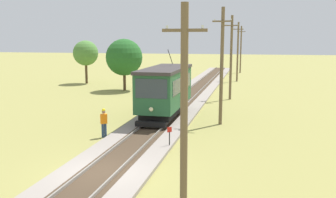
{
  "coord_description": "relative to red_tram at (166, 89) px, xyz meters",
  "views": [
    {
      "loc": [
        6.21,
        -14.44,
        5.91
      ],
      "look_at": [
        -0.17,
        13.69,
        1.22
      ],
      "focal_mm": 39.77,
      "sensor_mm": 36.0,
      "label": 1
    }
  ],
  "objects": [
    {
      "name": "rail_left",
      "position": [
        -0.72,
        -12.11,
        -1.94
      ],
      "size": [
        0.07,
        120.0,
        0.14
      ],
      "primitive_type": "cube",
      "color": "gray",
      "rests_on": "track_ballast"
    },
    {
      "name": "ground_plane",
      "position": [
        -0.0,
        -12.11,
        -2.19
      ],
      "size": [
        260.0,
        260.0,
        0.0
      ],
      "primitive_type": "plane",
      "color": "olive"
    },
    {
      "name": "track_worker",
      "position": [
        -2.39,
        -6.1,
        -1.21
      ],
      "size": [
        0.45,
        0.42,
        1.78
      ],
      "rotation": [
        0.0,
        0.0,
        2.19
      ],
      "color": "navy",
      "rests_on": "ground"
    },
    {
      "name": "trackside_signal_marker",
      "position": [
        1.95,
        -7.42,
        -1.53
      ],
      "size": [
        0.21,
        0.21,
        1.18
      ],
      "color": "black",
      "rests_on": "ground"
    },
    {
      "name": "red_tram",
      "position": [
        0.0,
        0.0,
        0.0
      ],
      "size": [
        2.6,
        8.54,
        4.79
      ],
      "color": "#235633",
      "rests_on": "rail_right"
    },
    {
      "name": "utility_pole_distant",
      "position": [
        4.16,
        39.46,
        1.94
      ],
      "size": [
        1.4,
        0.27,
        8.06
      ],
      "color": "brown",
      "rests_on": "ground"
    },
    {
      "name": "utility_pole_near_tram",
      "position": [
        4.16,
        -0.84,
        1.92
      ],
      "size": [
        1.4,
        0.61,
        8.03
      ],
      "color": "brown",
      "rests_on": "ground"
    },
    {
      "name": "utility_pole_far",
      "position": [
        4.16,
        26.18,
        1.99
      ],
      "size": [
        1.4,
        0.54,
        8.17
      ],
      "color": "brown",
      "rests_on": "ground"
    },
    {
      "name": "utility_pole_mid",
      "position": [
        4.16,
        10.22,
        1.97
      ],
      "size": [
        1.4,
        0.62,
        8.14
      ],
      "color": "brown",
      "rests_on": "ground"
    },
    {
      "name": "rail_right",
      "position": [
        0.72,
        -12.11,
        -1.94
      ],
      "size": [
        0.07,
        120.0,
        0.14
      ],
      "primitive_type": "cube",
      "color": "gray",
      "rests_on": "track_ballast"
    },
    {
      "name": "utility_pole_foreground",
      "position": [
        4.16,
        -15.22,
        1.4
      ],
      "size": [
        1.4,
        0.27,
        7.0
      ],
      "color": "brown",
      "rests_on": "ground"
    },
    {
      "name": "tree_right_near",
      "position": [
        -8.08,
        13.81,
        1.61
      ],
      "size": [
        4.18,
        4.18,
        5.9
      ],
      "color": "#4C3823",
      "rests_on": "ground"
    },
    {
      "name": "tree_left_near",
      "position": [
        -15.3,
        19.15,
        1.82
      ],
      "size": [
        3.3,
        3.3,
        5.68
      ],
      "color": "#4C3823",
      "rests_on": "ground"
    },
    {
      "name": "track_ballast",
      "position": [
        -0.0,
        -12.11,
        -2.1
      ],
      "size": [
        4.2,
        120.0,
        0.18
      ],
      "primitive_type": "cube",
      "color": "gray",
      "rests_on": "ground"
    },
    {
      "name": "sleeper_bed",
      "position": [
        -0.0,
        -12.11,
        -2.01
      ],
      "size": [
        2.04,
        120.0,
        0.01
      ],
      "primitive_type": "cube",
      "color": "#423323",
      "rests_on": "track_ballast"
    }
  ]
}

